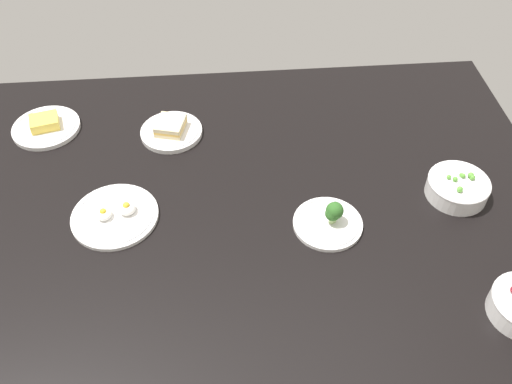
# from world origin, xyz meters

# --- Properties ---
(dining_table) EXTENTS (1.57, 1.15, 0.04)m
(dining_table) POSITION_xyz_m (0.00, 0.00, 0.02)
(dining_table) COLOR black
(dining_table) RESTS_ON ground
(plate_sandwich) EXTENTS (0.18, 0.18, 0.05)m
(plate_sandwich) POSITION_xyz_m (0.22, -0.27, 0.05)
(plate_sandwich) COLOR white
(plate_sandwich) RESTS_ON dining_table
(plate_eggs) EXTENTS (0.22, 0.22, 0.04)m
(plate_eggs) POSITION_xyz_m (0.36, 0.04, 0.05)
(plate_eggs) COLOR white
(plate_eggs) RESTS_ON dining_table
(bowl_peas) EXTENTS (0.16, 0.16, 0.06)m
(bowl_peas) POSITION_xyz_m (-0.52, 0.03, 0.07)
(bowl_peas) COLOR white
(bowl_peas) RESTS_ON dining_table
(plate_broccoli) EXTENTS (0.17, 0.17, 0.07)m
(plate_broccoli) POSITION_xyz_m (-0.17, 0.11, 0.06)
(plate_broccoli) COLOR white
(plate_broccoli) RESTS_ON dining_table
(plate_cheese) EXTENTS (0.19, 0.19, 0.04)m
(plate_cheese) POSITION_xyz_m (0.59, -0.32, 0.05)
(plate_cheese) COLOR white
(plate_cheese) RESTS_ON dining_table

